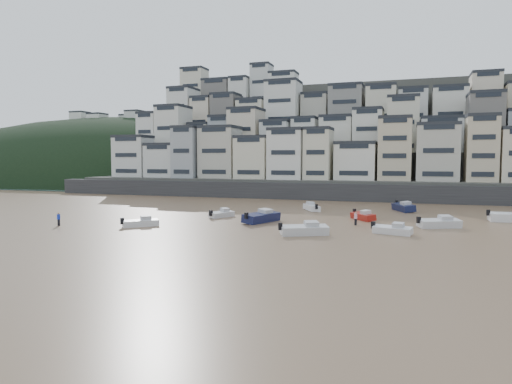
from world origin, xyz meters
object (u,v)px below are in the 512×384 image
at_px(boat_b, 392,229).
at_px(person_pink, 356,218).
at_px(boat_j, 141,221).
at_px(boat_h, 312,206).
at_px(boat_i, 403,206).
at_px(boat_a, 304,228).
at_px(person_blue, 59,219).
at_px(boat_f, 222,213).
at_px(boat_c, 261,215).
at_px(boat_d, 439,222).
at_px(boat_e, 363,215).

distance_m(boat_b, person_pink, 7.72).
bearing_deg(person_pink, boat_j, -158.55).
xyz_separation_m(boat_h, person_pink, (8.93, -14.72, 0.13)).
xyz_separation_m(boat_i, person_pink, (-5.57, -18.91, -0.00)).
xyz_separation_m(boat_a, person_pink, (4.52, 9.89, 0.07)).
height_order(boat_a, person_blue, person_blue).
bearing_deg(boat_f, boat_c, -89.90).
relative_size(boat_a, boat_c, 0.86).
height_order(boat_c, person_pink, boat_c).
bearing_deg(person_blue, boat_h, 45.48).
bearing_deg(boat_f, boat_b, -84.45).
bearing_deg(person_blue, boat_j, 15.19).
xyz_separation_m(boat_b, person_pink, (-4.83, 6.02, 0.22)).
bearing_deg(boat_i, boat_h, -96.86).
relative_size(boat_a, boat_h, 1.09).
xyz_separation_m(boat_a, boat_i, (10.09, 28.81, 0.07)).
distance_m(boat_h, person_blue, 38.78).
relative_size(boat_b, boat_c, 0.69).
xyz_separation_m(boat_b, boat_j, (-30.56, -4.09, 0.01)).
bearing_deg(boat_h, boat_c, 138.31).
bearing_deg(boat_b, boat_c, 178.81).
height_order(boat_b, boat_c, boat_c).
bearing_deg(boat_c, boat_d, -65.18).
height_order(boat_e, boat_f, boat_e).
relative_size(boat_c, boat_e, 1.34).
bearing_deg(person_blue, boat_d, 16.66).
relative_size(boat_f, boat_h, 0.84).
xyz_separation_m(boat_i, person_blue, (-41.69, -31.84, -0.00)).
distance_m(boat_a, boat_e, 16.25).
bearing_deg(boat_h, boat_d, -155.24).
height_order(boat_c, boat_e, boat_c).
relative_size(boat_e, person_pink, 2.94).
relative_size(boat_b, boat_i, 0.74).
bearing_deg(boat_i, boat_j, -70.16).
bearing_deg(person_blue, boat_a, 5.49).
height_order(boat_f, boat_j, boat_j).
distance_m(boat_e, person_pink, 5.62).
bearing_deg(boat_d, boat_i, 78.31).
distance_m(boat_a, person_blue, 31.74).
bearing_deg(person_pink, boat_d, 5.17).
height_order(boat_a, boat_d, boat_a).
bearing_deg(boat_b, person_pink, 142.70).
distance_m(boat_i, person_pink, 19.72).
height_order(boat_a, boat_h, boat_a).
bearing_deg(boat_f, boat_d, -68.42).
relative_size(boat_a, boat_b, 1.24).
relative_size(boat_f, person_pink, 2.62).
bearing_deg(boat_e, boat_f, -114.65).
bearing_deg(boat_b, boat_d, 66.48).
xyz_separation_m(boat_f, person_pink, (19.61, -1.70, 0.25)).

